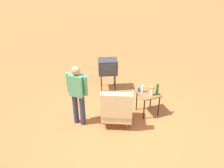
% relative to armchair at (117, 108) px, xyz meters
% --- Properties ---
extents(ground_plane, '(60.00, 60.00, 0.00)m').
position_rel_armchair_xyz_m(ground_plane, '(-0.11, 0.09, -0.50)').
color(ground_plane, '#AD6033').
extents(armchair, '(1.02, 1.03, 1.06)m').
position_rel_armchair_xyz_m(armchair, '(0.00, 0.00, 0.00)').
color(armchair, brown).
rests_on(armchair, ground).
extents(side_table, '(0.56, 0.56, 0.64)m').
position_rel_armchair_xyz_m(side_table, '(-0.98, -0.19, 0.05)').
color(side_table, black).
rests_on(side_table, ground).
extents(tv_on_stand, '(0.70, 0.58, 1.03)m').
position_rel_armchair_xyz_m(tv_on_stand, '(-0.41, -1.85, 0.28)').
color(tv_on_stand, black).
rests_on(tv_on_stand, ground).
extents(person_standing, '(0.45, 0.41, 1.64)m').
position_rel_armchair_xyz_m(person_standing, '(0.89, -0.39, 0.44)').
color(person_standing, '#2D3347').
rests_on(person_standing, ground).
extents(bottle_wine_green, '(0.07, 0.07, 0.32)m').
position_rel_armchair_xyz_m(bottle_wine_green, '(-1.15, -0.04, 0.30)').
color(bottle_wine_green, '#1E5623').
rests_on(bottle_wine_green, side_table).
extents(bottle_short_clear, '(0.06, 0.06, 0.20)m').
position_rel_armchair_xyz_m(bottle_short_clear, '(-0.85, -0.29, 0.24)').
color(bottle_short_clear, silver).
rests_on(bottle_short_clear, side_table).
extents(soda_can_blue, '(0.07, 0.07, 0.12)m').
position_rel_armchair_xyz_m(soda_can_blue, '(-0.77, -0.35, 0.20)').
color(soda_can_blue, blue).
rests_on(soda_can_blue, side_table).
extents(flower_vase, '(0.15, 0.10, 0.27)m').
position_rel_armchair_xyz_m(flower_vase, '(-1.01, -0.07, 0.29)').
color(flower_vase, silver).
rests_on(flower_vase, side_table).
extents(shrub_near, '(0.56, 0.56, 0.43)m').
position_rel_armchair_xyz_m(shrub_near, '(0.57, -2.59, -0.28)').
color(shrub_near, '#516B38').
rests_on(shrub_near, ground).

